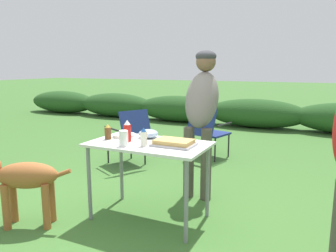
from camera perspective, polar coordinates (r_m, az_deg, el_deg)
ground_plane at (r=3.28m, az=-3.24°, el=-15.62°), size 60.00×60.00×0.00m
shrub_hedge at (r=8.08m, az=15.06°, el=2.16°), size 14.40×0.90×0.68m
folding_table at (r=3.05m, az=-3.37°, el=-4.35°), size 1.10×0.64×0.74m
food_tray at (r=2.92m, az=1.07°, el=-2.93°), size 0.37×0.25×0.06m
plate_stack at (r=3.31m, az=-7.66°, el=-1.63°), size 0.22×0.22×0.03m
mixing_bowl at (r=3.24m, az=-3.44°, el=-1.33°), size 0.20×0.20×0.08m
paper_cup_stack at (r=2.92m, az=-7.74°, el=-2.14°), size 0.08×0.08×0.14m
ketchup_bottle at (r=3.09m, az=-7.10°, el=-0.90°), size 0.07×0.07×0.21m
beer_bottle at (r=3.22m, az=-10.43°, el=-1.03°), size 0.06×0.06×0.15m
mayo_bottle at (r=2.89m, az=-4.25°, el=-1.99°), size 0.06×0.06×0.17m
standing_person_in_olive_jacket at (r=3.58m, az=5.86°, el=3.42°), size 0.38×0.49×1.61m
dog at (r=3.25m, az=-24.13°, el=-8.34°), size 0.79×0.48×0.65m
camp_chair_green_behind_table at (r=4.77m, az=-6.68°, el=-1.45°), size 0.74×0.68×0.83m
camp_chair_near_hedge at (r=5.15m, az=6.94°, el=-0.59°), size 0.61×0.69×0.83m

